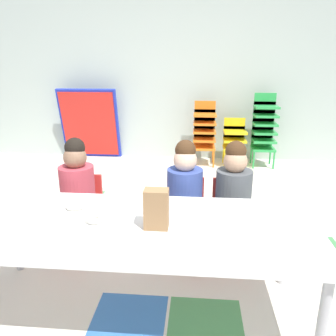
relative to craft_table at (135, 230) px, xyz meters
The scene contains 15 objects.
ground_plane 0.99m from the craft_table, 92.97° to the left, with size 6.58×5.48×0.02m.
back_wall 3.64m from the craft_table, 90.64° to the left, with size 6.58×0.10×2.56m, color #B2C1B7.
craft_table is the anchor object (origin of this frame).
seated_child_near_camera 0.85m from the craft_table, 130.91° to the left, with size 0.32×0.31×0.92m.
seated_child_middle_seat 0.69m from the craft_table, 68.50° to the left, with size 0.32×0.32×0.92m.
seated_child_far_right 0.89m from the craft_table, 46.61° to the left, with size 0.32×0.31×0.92m.
kid_chair_orange_stack 3.21m from the craft_table, 82.12° to the left, with size 0.32×0.30×0.92m.
kid_chair_yellow_stack 3.30m from the craft_table, 74.57° to the left, with size 0.32×0.30×0.68m.
kid_chair_green_stack 3.43m from the craft_table, 67.97° to the left, with size 0.32×0.30×1.04m.
folded_activity_table 3.62m from the craft_table, 111.49° to the left, with size 0.90×0.29×1.09m.
paper_bag_brown 0.20m from the craft_table, 18.32° to the right, with size 0.13×0.09×0.22m, color #9E754C.
paper_plate_near_edge 0.43m from the craft_table, 158.49° to the left, with size 0.18×0.18×0.01m, color white.
paper_plate_center_table 0.21m from the craft_table, 81.12° to the left, with size 0.18×0.18×0.01m, color white.
donut_powdered_on_plate 0.43m from the craft_table, 158.49° to the left, with size 0.12×0.12×0.03m, color white.
donut_powdered_loose 0.24m from the craft_table, behind, with size 0.11×0.11×0.03m, color white.
Camera 1 is at (0.37, -2.51, 1.45)m, focal length 36.07 mm.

